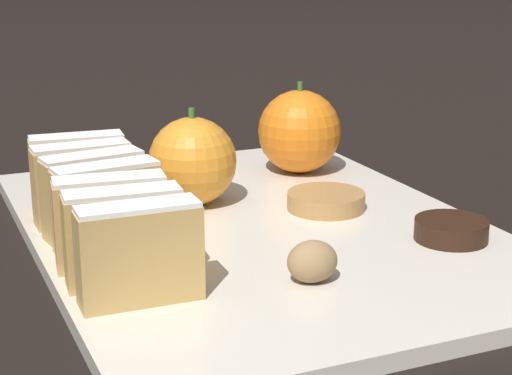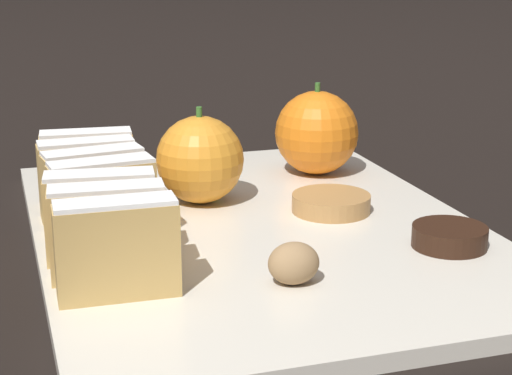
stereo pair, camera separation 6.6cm
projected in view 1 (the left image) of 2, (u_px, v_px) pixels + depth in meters
The scene contains 15 objects.
ground_plane at pixel (256, 239), 0.67m from camera, with size 6.00×6.00×0.00m, color black.
serving_platter at pixel (256, 231), 0.67m from camera, with size 0.34×0.46×0.01m.
stollen_slice_front at pixel (140, 254), 0.52m from camera, with size 0.08×0.03×0.06m.
stollen_slice_second at pixel (124, 237), 0.55m from camera, with size 0.08×0.03×0.06m.
stollen_slice_third at pixel (111, 222), 0.58m from camera, with size 0.08×0.03×0.06m.
stollen_slice_fourth at pixel (107, 207), 0.61m from camera, with size 0.08×0.03×0.06m.
stollen_slice_fifth at pixel (94, 195), 0.64m from camera, with size 0.08×0.03×0.06m.
stollen_slice_sixth at pixel (83, 184), 0.67m from camera, with size 0.08×0.03×0.06m.
stollen_slice_back at pixel (78, 173), 0.70m from camera, with size 0.08×0.03×0.06m.
orange_near at pixel (193, 161), 0.71m from camera, with size 0.07×0.07×0.08m.
orange_far at pixel (299, 132), 0.81m from camera, with size 0.08×0.08×0.09m.
walnut at pixel (312, 261), 0.55m from camera, with size 0.03×0.03×0.03m.
chocolate_cookie at pixel (451, 230), 0.63m from camera, with size 0.05×0.05×0.02m.
gingerbread_cookie at pixel (326, 201), 0.70m from camera, with size 0.06×0.06×0.01m.
evergreen_sprig at pixel (193, 146), 0.81m from camera, with size 0.04×0.04×0.05m.
Camera 1 is at (-0.25, -0.58, 0.23)m, focal length 60.00 mm.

